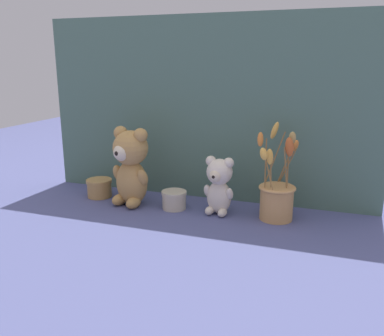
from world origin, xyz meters
The scene contains 7 objects.
ground_plane centered at (0.00, 0.00, 0.00)m, with size 4.00×4.00×0.00m, color #4C5184.
backdrop_wall centered at (0.00, 0.17, 0.33)m, with size 1.26×0.02×0.67m.
teddy_bear_large centered at (-0.22, 0.00, 0.15)m, with size 0.16×0.14×0.28m.
teddy_bear_medium centered at (0.10, 0.01, 0.10)m, with size 0.11×0.10×0.20m.
flower_vase centered at (0.29, 0.03, 0.09)m, with size 0.14×0.16×0.32m.
decorative_tin_tall centered at (-0.06, 0.01, 0.03)m, with size 0.09×0.09×0.06m.
decorative_tin_short centered at (-0.38, 0.04, 0.04)m, with size 0.10×0.10×0.07m.
Camera 1 is at (0.44, -1.26, 0.51)m, focal length 38.00 mm.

